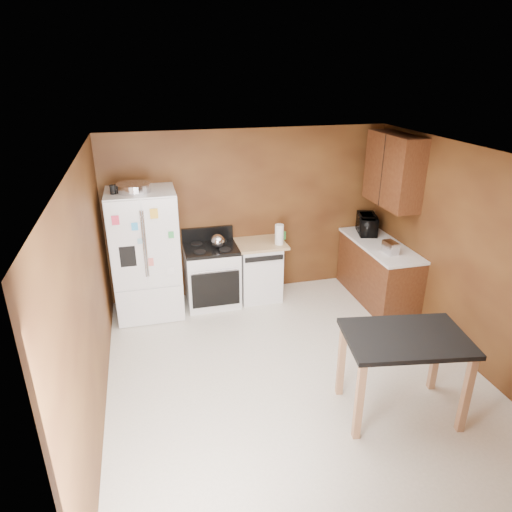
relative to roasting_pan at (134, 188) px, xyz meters
name	(u,v)px	position (x,y,z in m)	size (l,w,h in m)	color
floor	(294,373)	(1.62, -1.83, -1.86)	(4.50, 4.50, 0.00)	white
ceiling	(302,158)	(1.62, -1.83, 0.64)	(4.50, 4.50, 0.00)	white
wall_back	(249,214)	(1.62, 0.42, -0.61)	(4.20, 4.20, 0.00)	brown
wall_front	(416,427)	(1.62, -4.08, -0.61)	(4.20, 4.20, 0.00)	brown
wall_left	(89,299)	(-0.48, -1.83, -0.61)	(4.50, 4.50, 0.00)	brown
wall_right	(468,257)	(3.72, -1.83, -0.61)	(4.50, 4.50, 0.00)	brown
roasting_pan	(134,188)	(0.00, 0.00, 0.00)	(0.44, 0.44, 0.11)	silver
pen_cup	(113,190)	(-0.26, -0.04, 0.00)	(0.08, 0.08, 0.11)	black
kettle	(218,241)	(1.07, 0.04, -0.86)	(0.20, 0.20, 0.20)	silver
paper_towel	(279,234)	(1.97, -0.01, -0.82)	(0.13, 0.13, 0.30)	white
green_canister	(283,235)	(2.09, 0.18, -0.91)	(0.10, 0.10, 0.11)	green
toaster	(390,247)	(3.36, -0.75, -0.87)	(0.14, 0.23, 0.17)	silver
microwave	(367,225)	(3.41, 0.08, -0.82)	(0.48, 0.32, 0.27)	black
refrigerator	(146,254)	(0.07, 0.03, -0.95)	(0.90, 0.80, 1.80)	white
gas_range	(212,274)	(0.98, 0.10, -1.39)	(0.76, 0.68, 1.10)	white
dishwasher	(259,269)	(1.70, 0.12, -1.40)	(0.78, 0.63, 0.89)	white
right_cabinets	(382,242)	(3.46, -0.35, -0.95)	(0.63, 1.58, 2.45)	brown
island	(405,348)	(2.44, -2.68, -1.09)	(1.28, 0.96, 0.91)	black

